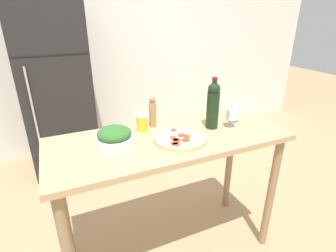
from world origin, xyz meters
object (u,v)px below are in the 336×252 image
(homemade_pizza, at_px, (180,138))
(salad_bowl, at_px, (115,137))
(wine_glass_far, at_px, (236,111))
(salt_canister, at_px, (142,123))
(wine_bottle, at_px, (213,105))
(refrigerator, at_px, (57,89))
(wine_glass_near, at_px, (232,115))
(pepper_mill, at_px, (153,112))

(homemade_pizza, bearing_deg, salad_bowl, 167.51)
(wine_glass_far, distance_m, homemade_pizza, 0.49)
(homemade_pizza, bearing_deg, salt_canister, 125.26)
(wine_bottle, height_order, salad_bowl, wine_bottle)
(refrigerator, xyz_separation_m, salad_bowl, (0.24, -1.62, 0.09))
(salad_bowl, bearing_deg, wine_glass_near, -3.81)
(wine_bottle, height_order, salt_canister, wine_bottle)
(refrigerator, distance_m, wine_bottle, 1.86)
(salt_canister, bearing_deg, pepper_mill, 21.87)
(wine_bottle, distance_m, homemade_pizza, 0.33)
(refrigerator, height_order, wine_bottle, refrigerator)
(pepper_mill, xyz_separation_m, salad_bowl, (-0.30, -0.18, -0.05))
(wine_bottle, height_order, wine_glass_far, wine_bottle)
(wine_glass_far, bearing_deg, refrigerator, 124.31)
(pepper_mill, distance_m, salad_bowl, 0.36)
(salt_canister, bearing_deg, wine_glass_near, -19.41)
(homemade_pizza, xyz_separation_m, salt_canister, (-0.16, 0.23, 0.04))
(refrigerator, xyz_separation_m, wine_glass_near, (1.02, -1.67, 0.12))
(refrigerator, xyz_separation_m, salt_canister, (0.46, -1.47, 0.09))
(wine_bottle, bearing_deg, wine_glass_far, 1.82)
(wine_bottle, xyz_separation_m, wine_glass_far, (0.20, 0.01, -0.07))
(wine_glass_far, relative_size, salad_bowl, 0.57)
(wine_bottle, xyz_separation_m, salt_canister, (-0.44, 0.15, -0.11))
(wine_glass_near, height_order, pepper_mill, pepper_mill)
(wine_glass_near, bearing_deg, salt_canister, 160.59)
(wine_glass_far, relative_size, homemade_pizza, 0.40)
(refrigerator, relative_size, wine_glass_far, 13.86)
(salad_bowl, height_order, salt_canister, salad_bowl)
(refrigerator, bearing_deg, homemade_pizza, -69.93)
(wine_glass_far, relative_size, salt_canister, 1.22)
(wine_bottle, bearing_deg, refrigerator, 119.16)
(pepper_mill, xyz_separation_m, salt_canister, (-0.09, -0.04, -0.05))
(salad_bowl, distance_m, homemade_pizza, 0.39)
(wine_glass_far, distance_m, pepper_mill, 0.58)
(pepper_mill, height_order, salad_bowl, pepper_mill)
(salad_bowl, distance_m, salt_canister, 0.26)
(wine_glass_near, bearing_deg, pepper_mill, 153.66)
(wine_bottle, distance_m, pepper_mill, 0.40)
(homemade_pizza, relative_size, salt_canister, 3.05)
(refrigerator, relative_size, homemade_pizza, 5.54)
(wine_glass_far, bearing_deg, salt_canister, 167.73)
(refrigerator, relative_size, salt_canister, 16.88)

